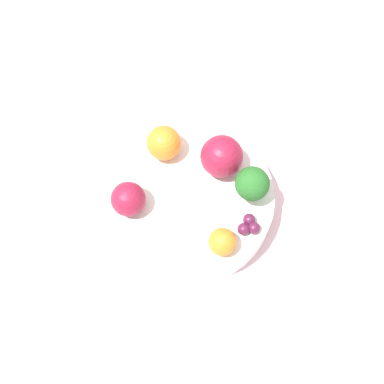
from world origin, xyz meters
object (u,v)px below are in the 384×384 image
orange_front (164,143)px  orange_back (222,242)px  bowl (192,202)px  broccoli (252,184)px  apple_red (128,199)px  grape_cluster (249,226)px  apple_green (222,156)px

orange_front → orange_back: 0.16m
bowl → orange_back: size_ratio=6.13×
broccoli → orange_front: broccoli is taller
apple_red → grape_cluster: size_ratio=1.55×
grape_cluster → apple_green: bearing=138.0°
apple_red → orange_back: (0.13, 0.01, -0.00)m
apple_green → orange_front: size_ratio=1.20×
bowl → grape_cluster: grape_cluster is taller
broccoli → orange_front: 0.13m
broccoli → apple_green: size_ratio=0.99×
broccoli → apple_green: same height
apple_red → orange_back: size_ratio=1.27×
orange_back → broccoli: bearing=89.2°
apple_green → orange_back: (0.05, -0.10, -0.01)m
apple_red → apple_green: 0.13m
broccoli → orange_front: size_ratio=1.20×
bowl → apple_green: bearing=75.2°
broccoli → grape_cluster: broccoli is taller
bowl → broccoli: size_ratio=3.89×
bowl → grape_cluster: bearing=-5.3°
bowl → orange_back: orange_back is taller
apple_red → bowl: bearing=38.3°
orange_back → apple_green: bearing=116.8°
bowl → broccoli: broccoli is taller
orange_front → bowl: bearing=-32.7°
orange_front → broccoli: bearing=-2.2°
broccoli → grape_cluster: bearing=-67.4°
apple_red → grape_cluster: 0.16m
apple_green → grape_cluster: size_ratio=1.94×
orange_back → grape_cluster: 0.04m
orange_back → bowl: bearing=145.3°
bowl → broccoli: bearing=28.1°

